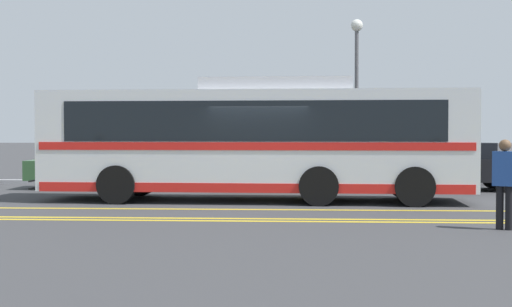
% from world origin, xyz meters
% --- Properties ---
extents(ground_plane, '(220.00, 220.00, 0.00)m').
position_xyz_m(ground_plane, '(0.00, 0.00, 0.00)').
color(ground_plane, '#38383A').
extents(lane_strip_0, '(31.27, 0.20, 0.01)m').
position_xyz_m(lane_strip_0, '(-0.13, -1.72, 0.00)').
color(lane_strip_0, gold).
rests_on(lane_strip_0, ground_plane).
extents(lane_strip_1, '(31.27, 0.20, 0.01)m').
position_xyz_m(lane_strip_1, '(-0.13, -3.53, 0.00)').
color(lane_strip_1, gold).
rests_on(lane_strip_1, ground_plane).
extents(lane_strip_2, '(31.27, 0.20, 0.01)m').
position_xyz_m(lane_strip_2, '(-0.13, -3.95, 0.00)').
color(lane_strip_2, gold).
rests_on(lane_strip_2, ground_plane).
extents(curb_strip, '(39.27, 0.36, 0.15)m').
position_xyz_m(curb_strip, '(-0.13, 6.32, 0.07)').
color(curb_strip, '#99999E').
rests_on(curb_strip, ground_plane).
extents(transit_bus, '(11.65, 2.98, 3.27)m').
position_xyz_m(transit_bus, '(-0.11, 0.48, 1.68)').
color(transit_bus, silver).
rests_on(transit_bus, ground_plane).
extents(parked_car_1, '(4.33, 1.96, 1.45)m').
position_xyz_m(parked_car_1, '(-5.67, 4.46, 0.73)').
color(parked_car_1, '#335B33').
rests_on(parked_car_1, ground_plane).
extents(parked_car_2, '(4.91, 2.07, 1.44)m').
position_xyz_m(parked_car_2, '(0.54, 4.33, 0.74)').
color(parked_car_2, olive).
rests_on(parked_car_2, ground_plane).
extents(parked_car_3, '(4.28, 2.05, 1.52)m').
position_xyz_m(parked_car_3, '(6.14, 4.42, 0.76)').
color(parked_car_3, black).
rests_on(parked_car_3, ground_plane).
extents(pedestrian_1, '(0.47, 0.39, 1.71)m').
position_xyz_m(pedestrian_1, '(4.89, -4.96, 0.97)').
color(pedestrian_1, black).
rests_on(pedestrian_1, ground_plane).
extents(street_lamp, '(0.43, 0.43, 5.89)m').
position_xyz_m(street_lamp, '(3.10, 7.09, 4.01)').
color(street_lamp, '#59595E').
rests_on(street_lamp, ground_plane).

